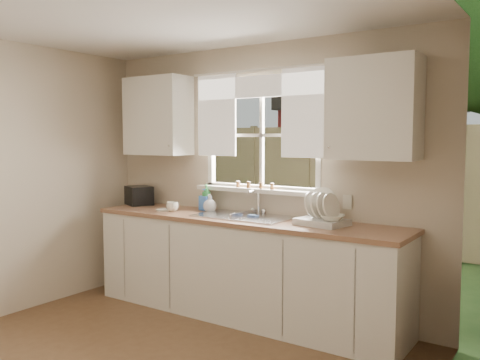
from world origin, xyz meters
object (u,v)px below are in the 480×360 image
Objects in this scene: soap_bottle_a at (206,197)px; black_appliance at (139,195)px; dish_rack at (322,215)px; cup at (172,207)px.

soap_bottle_a is 0.86m from black_appliance.
dish_rack is 1.69× the size of soap_bottle_a.
dish_rack is 1.33m from soap_bottle_a.
cup is (-1.54, -0.11, -0.03)m from dish_rack.
soap_bottle_a is 0.93× the size of black_appliance.
dish_rack is 1.58× the size of black_appliance.
soap_bottle_a is at bearing 30.21° from black_appliance.
black_appliance is at bearing 143.23° from cup.
dish_rack is at bearing -17.30° from cup.
soap_bottle_a is (-1.32, 0.15, 0.05)m from dish_rack.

